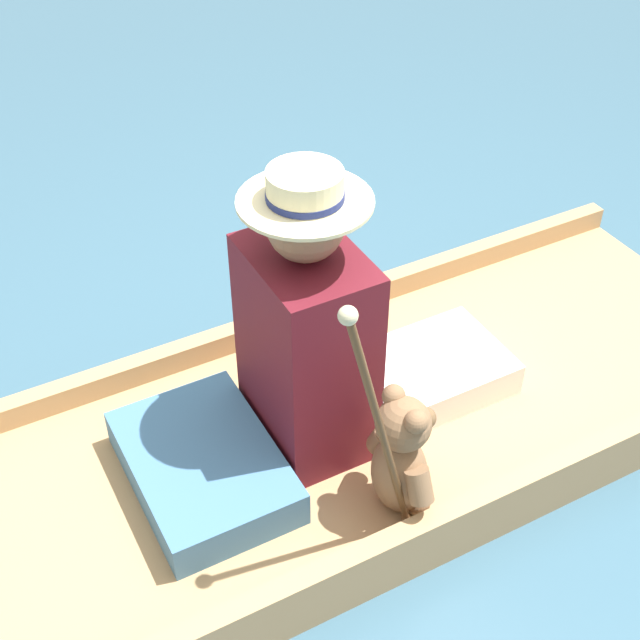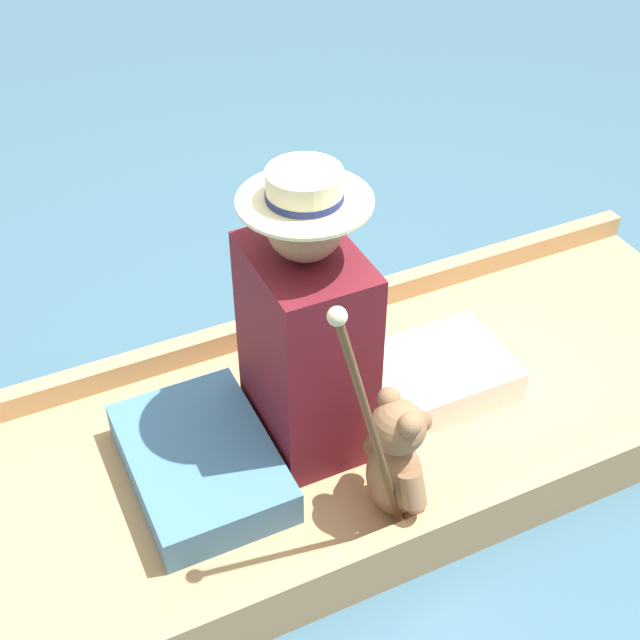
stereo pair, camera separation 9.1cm
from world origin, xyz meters
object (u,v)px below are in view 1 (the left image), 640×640
at_px(teddy_bear, 402,457).
at_px(walking_cane, 376,412).
at_px(wine_glass, 362,304).
at_px(seated_person, 332,341).

height_order(teddy_bear, walking_cane, walking_cane).
distance_m(teddy_bear, wine_glass, 0.80).
relative_size(teddy_bear, wine_glass, 4.01).
bearing_deg(walking_cane, wine_glass, 150.86).
height_order(teddy_bear, wine_glass, teddy_bear).
relative_size(teddy_bear, walking_cane, 0.49).
xyz_separation_m(teddy_bear, walking_cane, (0.07, -0.13, 0.30)).
height_order(wine_glass, walking_cane, walking_cane).
relative_size(seated_person, wine_glass, 8.86).
bearing_deg(wine_glass, teddy_bear, -23.09).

